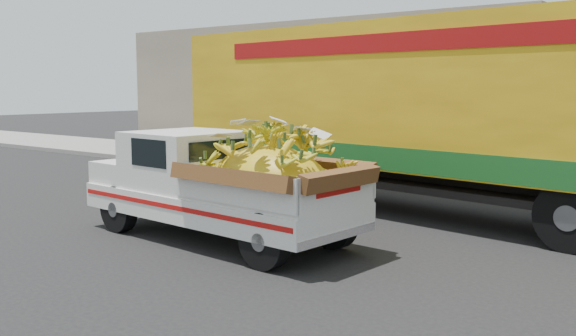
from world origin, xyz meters
The scene contains 6 objects.
ground centered at (0.00, 0.00, 0.00)m, with size 100.00×100.00×0.00m, color black.
curb centered at (0.00, 6.91, 0.07)m, with size 60.00×0.25×0.15m, color gray.
sidewalk centered at (0.00, 9.01, 0.07)m, with size 60.00×4.00×0.14m, color gray.
building_left centered at (-8.00, 14.91, 2.50)m, with size 18.00×6.00×5.00m, color gray.
pickup_truck centered at (-0.21, 0.24, 0.96)m, with size 5.19×2.19×1.78m.
semi_trailer centered at (0.96, 4.46, 2.12)m, with size 12.05×4.04×3.80m.
Camera 1 is at (6.78, -7.33, 2.54)m, focal length 40.00 mm.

